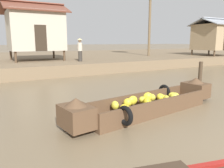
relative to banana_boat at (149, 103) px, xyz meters
The scene contains 7 objects.
ground_plane 5.64m from the banana_boat, 87.39° to the left, with size 300.00×300.00×0.00m, color #726047.
riverbank_strip 17.93m from the banana_boat, 89.18° to the left, with size 160.00×20.00×0.76m, color #756047.
banana_boat is the anchor object (origin of this frame).
stilt_house_left 12.91m from the banana_boat, 93.32° to the left, with size 4.49×3.75×4.31m.
stilt_house_mid_left 19.33m from the banana_boat, 31.25° to the left, with size 3.86×3.58×3.79m.
vendor_person 10.26m from the banana_boat, 79.93° to the left, with size 0.44×0.44×1.66m.
mooring_post 2.68m from the banana_boat, ahead, with size 0.14×0.14×1.46m, color #423323.
Camera 1 is at (-4.61, -0.90, 2.19)m, focal length 35.87 mm.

